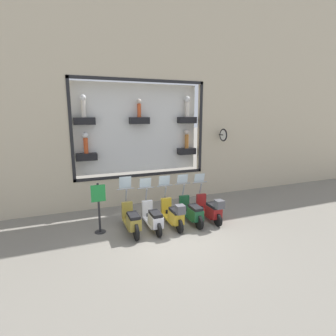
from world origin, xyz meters
TOP-DOWN VIEW (x-y plane):
  - ground_plane at (0.00, 0.00)m, footprint 120.00×120.00m
  - building_facade at (3.60, -0.00)m, footprint 1.21×36.00m
  - scooter_red_0 at (0.62, -1.73)m, footprint 1.79×0.61m
  - scooter_green_1 at (0.69, -1.00)m, footprint 1.80×0.60m
  - scooter_yellow_2 at (0.63, -0.28)m, footprint 1.79×0.60m
  - scooter_white_3 at (0.69, 0.44)m, footprint 1.79×0.60m
  - scooter_olive_4 at (0.70, 1.16)m, footprint 1.81×0.60m
  - shop_sign_post at (1.11, 2.12)m, footprint 0.36×0.45m

SIDE VIEW (x-z plane):
  - ground_plane at x=0.00m, z-range 0.00..0.00m
  - scooter_white_3 at x=0.69m, z-range -0.38..1.21m
  - scooter_green_1 at x=0.69m, z-range -0.37..1.23m
  - scooter_olive_4 at x=0.70m, z-range -0.41..1.30m
  - scooter_red_0 at x=0.62m, z-range -0.33..1.24m
  - scooter_yellow_2 at x=0.63m, z-range -0.34..1.27m
  - shop_sign_post at x=1.11m, z-range 0.06..1.72m
  - building_facade at x=3.60m, z-range 0.11..10.73m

